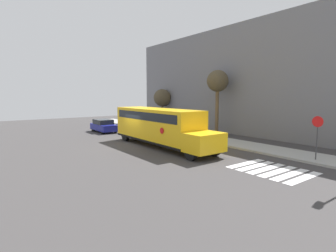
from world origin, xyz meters
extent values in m
plane|color=#3A3838|center=(0.00, 0.00, 0.00)|extent=(60.00, 60.00, 0.00)
cube|color=#9E9E99|center=(0.00, 6.50, 0.07)|extent=(44.00, 3.00, 0.15)
cube|color=slate|center=(0.00, 13.00, 5.75)|extent=(32.00, 4.00, 11.49)
cube|color=white|center=(9.85, 2.00, 0.00)|extent=(0.50, 3.20, 0.01)
cube|color=white|center=(10.55, 2.00, 0.00)|extent=(0.50, 3.20, 0.01)
cube|color=white|center=(11.25, 2.00, 0.00)|extent=(0.50, 3.20, 0.01)
cube|color=white|center=(11.95, 2.00, 0.00)|extent=(0.50, 3.20, 0.01)
cube|color=white|center=(12.65, 2.00, 0.00)|extent=(0.50, 3.20, 0.01)
cube|color=white|center=(13.35, 2.00, 0.00)|extent=(0.50, 3.20, 0.01)
cube|color=yellow|center=(1.79, 0.87, 1.75)|extent=(9.35, 2.50, 2.60)
cube|color=yellow|center=(7.37, 0.87, 1.08)|extent=(1.82, 2.50, 1.26)
cube|color=black|center=(1.79, 0.87, 0.53)|extent=(9.35, 2.54, 0.16)
cube|color=black|center=(1.79, 0.87, 2.50)|extent=(8.61, 2.53, 0.64)
cylinder|color=red|center=(4.36, -0.42, 1.62)|extent=(0.44, 0.02, 0.44)
cylinder|color=black|center=(7.28, 1.95, 0.50)|extent=(1.00, 0.30, 1.00)
cylinder|color=black|center=(7.28, -0.21, 0.50)|extent=(1.00, 0.30, 1.00)
cylinder|color=black|center=(-1.69, 1.95, 0.50)|extent=(1.00, 0.30, 1.00)
cylinder|color=black|center=(-1.69, -0.21, 0.50)|extent=(1.00, 0.30, 1.00)
cube|color=navy|center=(-8.42, 0.58, 0.56)|extent=(4.00, 1.80, 0.68)
cube|color=#1E2328|center=(-8.66, 0.58, 1.16)|extent=(2.24, 1.66, 0.52)
cylinder|color=black|center=(-7.10, 1.36, 0.32)|extent=(0.64, 0.22, 0.64)
cylinder|color=black|center=(-7.10, -0.20, 0.32)|extent=(0.64, 0.22, 0.64)
cylinder|color=black|center=(-9.74, 1.36, 0.32)|extent=(0.64, 0.22, 0.64)
cylinder|color=black|center=(-9.74, -0.20, 0.32)|extent=(0.64, 0.22, 0.64)
cylinder|color=#38383A|center=(12.18, 5.84, 1.28)|extent=(0.07, 0.07, 2.57)
cylinder|color=red|center=(12.18, 5.79, 2.54)|extent=(0.67, 0.03, 0.67)
cylinder|color=brown|center=(-10.60, 10.21, 1.54)|extent=(0.26, 0.26, 3.08)
sphere|color=#4C422D|center=(-10.60, 10.21, 3.80)|extent=(2.43, 2.43, 2.43)
cylinder|color=brown|center=(0.50, 9.41, 2.48)|extent=(0.37, 0.37, 4.95)
sphere|color=#4C422D|center=(0.50, 9.41, 5.63)|extent=(2.26, 2.26, 2.26)
camera|label=1|loc=(19.56, -11.11, 4.14)|focal=28.00mm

